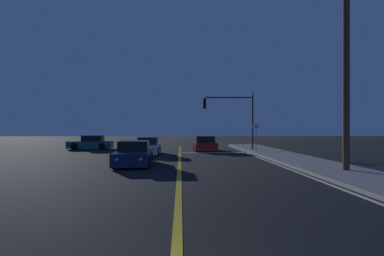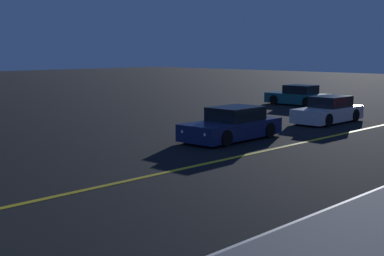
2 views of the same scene
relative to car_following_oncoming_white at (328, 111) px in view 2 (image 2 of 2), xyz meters
The scene contains 4 objects.
lane_line_center 10.13m from the car_following_oncoming_white, 75.73° to the right, with size 0.20×43.31×0.01m, color gold.
car_following_oncoming_white is the anchor object (origin of this frame).
car_distant_tail_navy 7.50m from the car_following_oncoming_white, 90.61° to the right, with size 2.09×4.78×1.34m.
car_side_waiting_teal 9.06m from the car_following_oncoming_white, 133.05° to the left, with size 4.24×2.03×1.34m.
Camera 2 is at (11.71, -1.93, 3.65)m, focal length 50.54 mm.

